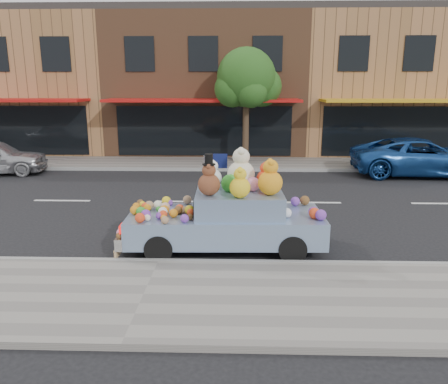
{
  "coord_description": "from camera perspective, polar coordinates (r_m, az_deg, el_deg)",
  "views": [
    {
      "loc": [
        1.6,
        -13.36,
        3.67
      ],
      "look_at": [
        1.32,
        -3.69,
        1.25
      ],
      "focal_mm": 35.0,
      "sensor_mm": 36.0,
      "label": 1
    }
  ],
  "objects": [
    {
      "name": "car_blue",
      "position": [
        19.47,
        24.31,
        4.18
      ],
      "size": [
        5.55,
        2.76,
        1.51
      ],
      "primitive_type": "imported",
      "rotation": [
        0.0,
        0.0,
        1.52
      ],
      "color": "#1B4A98",
      "rests_on": "ground"
    },
    {
      "name": "far_sidewalk",
      "position": [
        20.25,
        -2.88,
        3.75
      ],
      "size": [
        60.0,
        3.0,
        0.12
      ],
      "primitive_type": "cube",
      "color": "gray",
      "rests_on": "ground"
    },
    {
      "name": "near_kerb",
      "position": [
        9.25,
        -8.53,
        -9.07
      ],
      "size": [
        60.0,
        0.12,
        0.13
      ],
      "primitive_type": "cube",
      "color": "gray",
      "rests_on": "ground"
    },
    {
      "name": "ground",
      "position": [
        13.95,
        -4.96,
        -1.27
      ],
      "size": [
        120.0,
        120.0,
        0.0
      ],
      "primitive_type": "plane",
      "color": "black",
      "rests_on": "ground"
    },
    {
      "name": "art_car",
      "position": [
        9.77,
        0.43,
        -2.99
      ],
      "size": [
        4.53,
        1.87,
        2.26
      ],
      "rotation": [
        0.0,
        0.0,
        0.03
      ],
      "color": "black",
      "rests_on": "ground"
    },
    {
      "name": "near_sidewalk",
      "position": [
        7.92,
        -10.45,
        -13.33
      ],
      "size": [
        60.0,
        3.0,
        0.12
      ],
      "primitive_type": "cube",
      "color": "gray",
      "rests_on": "ground"
    },
    {
      "name": "storefront_left",
      "position": [
        27.87,
        -23.54,
        12.85
      ],
      "size": [
        10.0,
        9.8,
        7.3
      ],
      "color": "#A06C43",
      "rests_on": "ground"
    },
    {
      "name": "storefront_mid",
      "position": [
        25.39,
        -1.99,
        13.97
      ],
      "size": [
        10.0,
        9.8,
        7.3
      ],
      "color": "brown",
      "rests_on": "ground"
    },
    {
      "name": "far_kerb",
      "position": [
        18.78,
        -3.24,
        2.95
      ],
      "size": [
        60.0,
        0.12,
        0.13
      ],
      "primitive_type": "cube",
      "color": "gray",
      "rests_on": "ground"
    },
    {
      "name": "street_tree",
      "position": [
        19.92,
        3.0,
        14.08
      ],
      "size": [
        3.0,
        2.7,
        5.22
      ],
      "color": "#38281C",
      "rests_on": "ground"
    },
    {
      "name": "storefront_right",
      "position": [
        26.69,
        20.58,
        13.11
      ],
      "size": [
        10.0,
        9.8,
        7.3
      ],
      "color": "#A06C43",
      "rests_on": "ground"
    }
  ]
}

